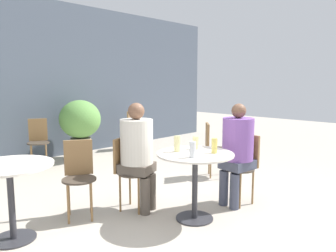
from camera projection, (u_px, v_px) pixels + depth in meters
name	position (u px, v px, depth m)	size (l,w,h in m)	color
ground_plane	(184.00, 227.00, 3.35)	(20.00, 20.00, 0.00)	#B2A899
storefront_wall	(20.00, 80.00, 5.87)	(10.00, 0.06, 3.00)	#4C5666
cafe_table_near	(195.00, 167.00, 3.47)	(0.82, 0.82, 0.73)	#2D2D33
cafe_table_far	(10.00, 181.00, 3.00)	(0.79, 0.79, 0.73)	#2D2D33
bistro_chair_0	(244.00, 162.00, 3.98)	(0.38, 0.36, 0.84)	#42382D
bistro_chair_1	(127.00, 166.00, 3.77)	(0.39, 0.41, 0.84)	#42382D
bistro_chair_2	(133.00, 126.00, 7.13)	(0.42, 0.42, 0.84)	#42382D
bistro_chair_3	(79.00, 171.00, 3.57)	(0.41, 0.41, 0.84)	#42382D
bistro_chair_4	(38.00, 138.00, 5.65)	(0.40, 0.41, 0.84)	#42382D
bistro_chair_5	(212.00, 144.00, 5.07)	(0.42, 0.42, 0.84)	#42382D
seated_person_0	(237.00, 146.00, 3.86)	(0.39, 0.37, 1.22)	#42475B
seated_person_1	(138.00, 148.00, 3.69)	(0.43, 0.45, 1.24)	brown
beer_glass_0	(177.00, 144.00, 3.51)	(0.07, 0.07, 0.17)	beige
beer_glass_1	(193.00, 150.00, 3.24)	(0.07, 0.07, 0.16)	silver
beer_glass_2	(214.00, 146.00, 3.43)	(0.06, 0.06, 0.16)	#DBC65B
beer_glass_3	(196.00, 143.00, 3.64)	(0.06, 0.06, 0.15)	beige
potted_plant_1	(80.00, 123.00, 6.18)	(0.77, 0.77, 1.13)	slate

